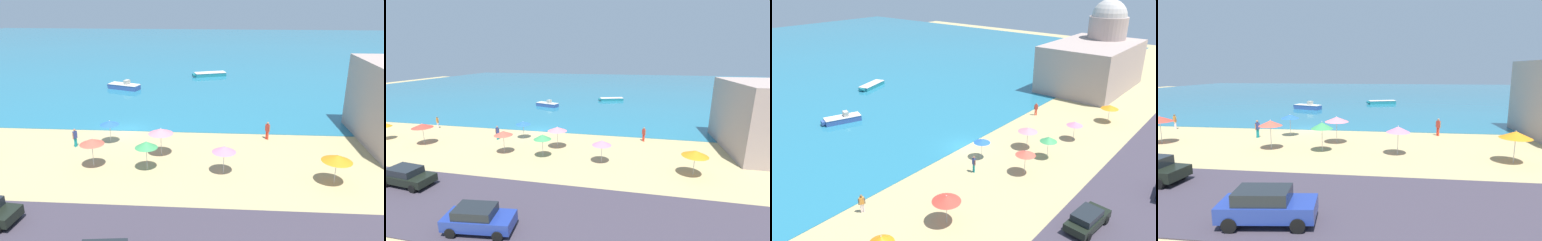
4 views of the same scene
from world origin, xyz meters
TOP-DOWN VIEW (x-y plane):
  - ground_plane at (0.00, 0.00)m, footprint 160.00×160.00m
  - sea at (0.00, 55.00)m, footprint 150.00×110.00m
  - coastal_road at (0.00, -18.00)m, footprint 80.00×8.00m
  - beach_umbrella_0 at (-11.44, -7.66)m, footprint 2.32×2.32m
  - beach_umbrella_1 at (-0.75, -8.36)m, footprint 1.97×1.97m
  - beach_umbrella_2 at (4.39, -5.60)m, footprint 2.17×2.17m
  - beach_umbrella_4 at (3.67, -8.52)m, footprint 1.82×1.82m
  - beach_umbrella_6 at (-0.80, -3.13)m, footprint 1.76×1.76m
  - beach_umbrella_7 at (9.79, -8.73)m, footprint 1.88×1.88m
  - beach_umbrella_8 at (17.98, -9.90)m, footprint 2.22×2.22m
  - bather_0 at (-3.74, -4.35)m, footprint 0.34×0.53m
  - bather_1 at (-14.85, -1.36)m, footprint 0.50×0.37m
  - bather_2 at (14.06, -1.30)m, footprint 0.42×0.44m
  - parked_car_1 at (-5.02, -16.50)m, footprint 4.39×2.30m
  - parked_car_2 at (3.85, -20.37)m, footprint 4.28×2.17m
  - skiff_nearshore at (7.81, 26.82)m, footprint 5.76×3.26m
  - skiff_offshore at (-4.44, 17.07)m, footprint 5.14×3.11m

SIDE VIEW (x-z plane):
  - ground_plane at x=0.00m, z-range 0.00..0.00m
  - sea at x=0.00m, z-range 0.00..0.05m
  - coastal_road at x=0.00m, z-range 0.00..0.06m
  - skiff_nearshore at x=7.81m, z-range 0.05..0.70m
  - skiff_offshore at x=-4.44m, z-range -0.22..1.17m
  - parked_car_1 at x=-5.02m, z-range 0.10..1.58m
  - parked_car_2 at x=3.85m, z-range 0.09..1.66m
  - bather_1 at x=-14.85m, z-range 0.10..1.81m
  - bather_0 at x=-3.74m, z-range 0.11..1.86m
  - bather_2 at x=14.06m, z-range 0.11..1.90m
  - beach_umbrella_6 at x=-0.80m, z-range 0.86..3.07m
  - beach_umbrella_7 at x=9.79m, z-range 0.87..3.20m
  - beach_umbrella_8 at x=17.98m, z-range 0.88..3.28m
  - beach_umbrella_4 at x=3.67m, z-range 0.92..3.41m
  - beach_umbrella_2 at x=4.39m, z-range 0.96..3.46m
  - beach_umbrella_1 at x=-0.75m, z-range 0.97..3.49m
  - beach_umbrella_0 at x=-11.44m, z-range 0.97..3.52m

